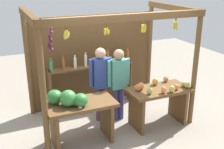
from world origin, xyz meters
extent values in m
plane|color=gray|center=(0.00, 0.00, 0.00)|extent=(12.00, 12.00, 0.00)
cylinder|color=brown|center=(-1.47, -0.86, 1.16)|extent=(0.10, 0.10, 2.32)
cylinder|color=brown|center=(1.47, -0.86, 1.16)|extent=(0.10, 0.10, 2.32)
cylinder|color=brown|center=(-1.47, 0.86, 1.16)|extent=(0.10, 0.10, 2.32)
cylinder|color=brown|center=(1.47, 0.86, 1.16)|extent=(0.10, 0.10, 2.32)
cube|color=brown|center=(0.00, -0.86, 2.26)|extent=(3.04, 0.12, 0.12)
cube|color=brown|center=(-1.47, 0.00, 2.26)|extent=(0.12, 1.83, 0.12)
cube|color=brown|center=(1.47, 0.00, 2.26)|extent=(0.12, 1.83, 0.12)
cube|color=#52381E|center=(0.00, 0.88, 1.04)|extent=(2.94, 0.04, 2.09)
cylinder|color=brown|center=(-0.37, -0.80, 2.15)|extent=(0.02, 0.02, 0.06)
ellipsoid|color=gold|center=(-0.33, -0.79, 2.03)|extent=(0.04, 0.07, 0.11)
ellipsoid|color=gold|center=(-0.35, -0.77, 2.06)|extent=(0.05, 0.05, 0.11)
ellipsoid|color=gold|center=(-0.38, -0.76, 2.04)|extent=(0.06, 0.04, 0.11)
ellipsoid|color=gold|center=(-0.39, -0.78, 2.05)|extent=(0.06, 0.07, 0.12)
ellipsoid|color=gold|center=(-0.40, -0.81, 2.04)|extent=(0.05, 0.06, 0.11)
ellipsoid|color=gold|center=(-0.37, -0.84, 2.07)|extent=(0.06, 0.04, 0.11)
ellipsoid|color=gold|center=(-0.35, -0.82, 2.04)|extent=(0.07, 0.06, 0.12)
cylinder|color=brown|center=(-1.03, -0.79, 2.15)|extent=(0.02, 0.02, 0.06)
ellipsoid|color=yellow|center=(-1.00, -0.79, 2.05)|extent=(0.04, 0.08, 0.12)
ellipsoid|color=yellow|center=(-1.02, -0.77, 2.06)|extent=(0.05, 0.04, 0.12)
ellipsoid|color=yellow|center=(-1.04, -0.77, 2.06)|extent=(0.06, 0.05, 0.12)
ellipsoid|color=yellow|center=(-1.06, -0.79, 2.03)|extent=(0.04, 0.06, 0.12)
ellipsoid|color=yellow|center=(-1.05, -0.82, 2.04)|extent=(0.06, 0.05, 0.12)
ellipsoid|color=yellow|center=(-1.02, -0.81, 2.06)|extent=(0.05, 0.04, 0.12)
cylinder|color=brown|center=(1.03, -0.73, 2.15)|extent=(0.02, 0.02, 0.06)
ellipsoid|color=gold|center=(1.05, -0.72, 2.04)|extent=(0.04, 0.09, 0.14)
ellipsoid|color=gold|center=(1.06, -0.70, 2.02)|extent=(0.07, 0.08, 0.15)
ellipsoid|color=gold|center=(1.03, -0.69, 2.03)|extent=(0.08, 0.04, 0.15)
ellipsoid|color=gold|center=(1.01, -0.70, 2.05)|extent=(0.06, 0.05, 0.15)
ellipsoid|color=gold|center=(1.00, -0.71, 2.05)|extent=(0.05, 0.07, 0.15)
ellipsoid|color=gold|center=(0.99, -0.73, 2.03)|extent=(0.04, 0.07, 0.15)
ellipsoid|color=gold|center=(1.01, -0.76, 2.05)|extent=(0.07, 0.06, 0.15)
ellipsoid|color=gold|center=(1.03, -0.76, 2.01)|extent=(0.06, 0.04, 0.14)
ellipsoid|color=gold|center=(1.05, -0.74, 2.03)|extent=(0.06, 0.06, 0.15)
cylinder|color=brown|center=(0.37, -0.72, 2.15)|extent=(0.02, 0.02, 0.06)
ellipsoid|color=gold|center=(0.40, -0.72, 2.03)|extent=(0.04, 0.06, 0.15)
ellipsoid|color=gold|center=(0.39, -0.69, 2.02)|extent=(0.07, 0.06, 0.15)
ellipsoid|color=gold|center=(0.36, -0.69, 2.03)|extent=(0.08, 0.05, 0.15)
ellipsoid|color=gold|center=(0.34, -0.71, 2.03)|extent=(0.05, 0.06, 0.15)
ellipsoid|color=gold|center=(0.34, -0.73, 2.03)|extent=(0.06, 0.08, 0.15)
ellipsoid|color=gold|center=(0.36, -0.75, 2.03)|extent=(0.06, 0.04, 0.15)
ellipsoid|color=gold|center=(0.38, -0.74, 2.04)|extent=(0.06, 0.06, 0.15)
cylinder|color=#4C422D|center=(-1.21, -0.46, 1.91)|extent=(0.01, 0.01, 0.55)
sphere|color=#601E42|center=(-1.20, -0.47, 2.10)|extent=(0.06, 0.06, 0.06)
sphere|color=#601E42|center=(-1.19, -0.45, 2.03)|extent=(0.06, 0.06, 0.06)
sphere|color=#511938|center=(-1.22, -0.44, 1.96)|extent=(0.07, 0.07, 0.07)
sphere|color=#511938|center=(-1.21, -0.44, 1.91)|extent=(0.07, 0.07, 0.07)
sphere|color=#47142D|center=(-1.23, -0.45, 1.84)|extent=(0.07, 0.07, 0.07)
sphere|color=#47142D|center=(-1.24, -0.44, 1.80)|extent=(0.06, 0.06, 0.06)
sphere|color=#601E42|center=(-1.21, -0.45, 1.74)|extent=(0.06, 0.06, 0.06)
cube|color=brown|center=(-0.81, -0.65, 0.76)|extent=(1.23, 0.64, 0.06)
cube|color=brown|center=(-1.30, -0.65, 0.36)|extent=(0.06, 0.58, 0.73)
cube|color=brown|center=(-0.31, -0.65, 0.36)|extent=(0.06, 0.58, 0.73)
ellipsoid|color=#38843D|center=(-1.04, -0.68, 0.93)|extent=(0.35, 0.35, 0.29)
ellipsoid|color=#2D7533|center=(-0.85, -0.78, 0.90)|extent=(0.36, 0.36, 0.23)
ellipsoid|color=#2D7533|center=(-1.23, -0.50, 0.91)|extent=(0.36, 0.36, 0.25)
cylinder|color=white|center=(-0.88, -0.83, 0.83)|extent=(0.07, 0.07, 0.09)
cube|color=brown|center=(0.81, -0.65, 0.76)|extent=(1.23, 0.64, 0.06)
cube|color=brown|center=(0.31, -0.65, 0.36)|extent=(0.06, 0.58, 0.73)
cube|color=brown|center=(1.30, -0.65, 0.36)|extent=(0.06, 0.58, 0.73)
ellipsoid|color=#E07F47|center=(0.76, -0.88, 0.86)|extent=(0.13, 0.13, 0.14)
ellipsoid|color=#B79E47|center=(1.31, -0.76, 0.85)|extent=(0.10, 0.10, 0.11)
ellipsoid|color=#B79E47|center=(0.93, -0.90, 0.86)|extent=(0.16, 0.16, 0.14)
ellipsoid|color=#CC7038|center=(1.08, -0.84, 0.85)|extent=(0.13, 0.13, 0.12)
ellipsoid|color=#A8B24C|center=(0.49, -0.81, 0.86)|extent=(0.15, 0.15, 0.13)
ellipsoid|color=#E07F47|center=(1.13, -0.39, 0.85)|extent=(0.15, 0.15, 0.13)
ellipsoid|color=gold|center=(0.84, -0.46, 0.86)|extent=(0.12, 0.12, 0.15)
ellipsoid|color=#CC7038|center=(0.36, -0.60, 0.86)|extent=(0.15, 0.15, 0.15)
ellipsoid|color=#B79E47|center=(1.33, -0.84, 0.86)|extent=(0.15, 0.15, 0.13)
ellipsoid|color=#E07F47|center=(0.46, -0.54, 0.86)|extent=(0.13, 0.13, 0.14)
cube|color=brown|center=(-1.09, 0.65, 0.50)|extent=(0.05, 0.20, 1.00)
cube|color=brown|center=(0.82, 0.65, 0.50)|extent=(0.05, 0.20, 1.00)
cube|color=brown|center=(-0.14, 0.65, 0.98)|extent=(1.91, 0.22, 0.04)
cylinder|color=#338C4C|center=(-1.03, 0.65, 1.11)|extent=(0.07, 0.07, 0.22)
cylinder|color=#338C4C|center=(-1.03, 0.65, 1.25)|extent=(0.03, 0.03, 0.06)
cylinder|color=#994C1E|center=(-0.77, 0.65, 1.12)|extent=(0.06, 0.06, 0.24)
cylinder|color=#994C1E|center=(-0.77, 0.65, 1.27)|extent=(0.03, 0.03, 0.06)
cylinder|color=silver|center=(-0.51, 0.65, 1.11)|extent=(0.07, 0.07, 0.23)
cylinder|color=silver|center=(-0.51, 0.65, 1.26)|extent=(0.03, 0.03, 0.06)
cylinder|color=silver|center=(-0.27, 0.65, 1.13)|extent=(0.06, 0.06, 0.26)
cylinder|color=silver|center=(-0.27, 0.65, 1.29)|extent=(0.03, 0.03, 0.06)
cylinder|color=gold|center=(0.00, 0.65, 1.12)|extent=(0.08, 0.08, 0.24)
cylinder|color=gold|center=(0.00, 0.65, 1.27)|extent=(0.04, 0.04, 0.06)
cylinder|color=#994C1E|center=(0.25, 0.65, 1.14)|extent=(0.07, 0.07, 0.28)
cylinder|color=#994C1E|center=(0.25, 0.65, 1.31)|extent=(0.03, 0.03, 0.06)
cylinder|color=#994C1E|center=(0.49, 0.65, 1.12)|extent=(0.07, 0.07, 0.24)
cylinder|color=#994C1E|center=(0.49, 0.65, 1.27)|extent=(0.03, 0.03, 0.06)
cylinder|color=#994C1E|center=(0.75, 0.65, 1.14)|extent=(0.06, 0.06, 0.28)
cylinder|color=#994C1E|center=(0.75, 0.65, 1.31)|extent=(0.03, 0.03, 0.06)
cylinder|color=#523242|center=(-0.24, -0.01, 0.37)|extent=(0.11, 0.11, 0.73)
cylinder|color=#523242|center=(-0.12, -0.01, 0.37)|extent=(0.11, 0.11, 0.73)
cube|color=#2D428C|center=(-0.18, -0.01, 1.05)|extent=(0.32, 0.19, 0.62)
cylinder|color=#2D428C|center=(-0.38, -0.01, 1.08)|extent=(0.08, 0.08, 0.56)
cylinder|color=#2D428C|center=(0.02, -0.01, 1.08)|extent=(0.08, 0.08, 0.56)
sphere|color=tan|center=(-0.18, -0.01, 1.46)|extent=(0.21, 0.21, 0.21)
cylinder|color=#3E3974|center=(0.10, -0.15, 0.36)|extent=(0.11, 0.11, 0.72)
cylinder|color=#3E3974|center=(0.22, -0.15, 0.36)|extent=(0.11, 0.11, 0.72)
cube|color=teal|center=(0.16, -0.15, 1.02)|extent=(0.32, 0.19, 0.61)
cylinder|color=teal|center=(-0.04, -0.15, 1.05)|extent=(0.08, 0.08, 0.55)
cylinder|color=teal|center=(0.36, -0.15, 1.05)|extent=(0.08, 0.08, 0.55)
sphere|color=tan|center=(0.16, -0.15, 1.43)|extent=(0.21, 0.21, 0.21)
camera|label=1|loc=(-2.09, -4.97, 2.93)|focal=44.95mm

